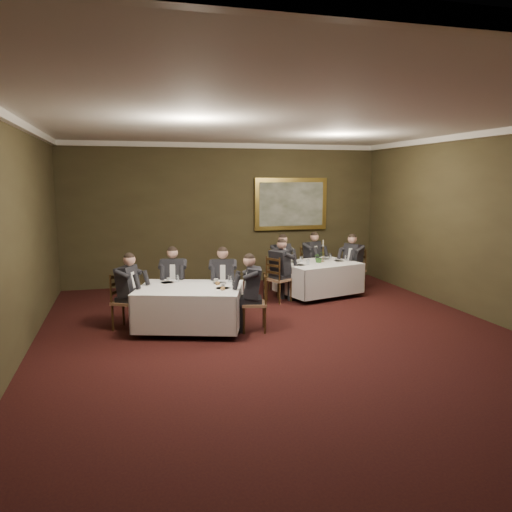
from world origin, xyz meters
name	(u,v)px	position (x,y,z in m)	size (l,w,h in m)	color
ground	(288,343)	(0.00, 0.00, 0.00)	(10.00, 10.00, 0.00)	black
ceiling	(290,120)	(0.00, 0.00, 3.50)	(8.00, 10.00, 0.10)	silver
back_wall	(226,214)	(0.00, 5.00, 1.75)	(8.00, 0.10, 3.50)	#362E1B
left_wall	(9,244)	(-4.00, 0.00, 1.75)	(0.10, 10.00, 3.50)	#362E1B
right_wall	(504,229)	(4.00, 0.00, 1.75)	(0.10, 10.00, 3.50)	#362E1B
crown_molding	(290,124)	(0.00, 0.00, 3.44)	(8.00, 10.00, 0.12)	white
table_main	(318,276)	(1.71, 3.00, 0.45)	(1.97, 1.69, 0.67)	black
table_second	(190,305)	(-1.43, 1.15, 0.45)	(2.11, 1.84, 0.67)	black
chair_main_backleft	(280,279)	(1.04, 3.71, 0.28)	(0.54, 0.53, 1.00)	#896446
diner_main_backleft	(281,270)	(1.05, 3.70, 0.51)	(0.52, 0.58, 1.35)	black
chair_main_backright	(311,275)	(1.91, 3.95, 0.28)	(0.59, 0.58, 1.00)	#896446
diner_main_backright	(311,266)	(1.91, 3.94, 0.51)	(0.58, 0.61, 1.35)	black
chair_main_endleft	(279,289)	(0.69, 2.71, 0.28)	(0.58, 0.59, 1.00)	#896446
diner_main_endleft	(279,278)	(0.70, 2.71, 0.51)	(0.61, 0.58, 1.35)	black
chair_main_endright	(354,279)	(2.73, 3.29, 0.28)	(0.57, 0.58, 1.00)	#896446
diner_main_endright	(354,269)	(2.72, 3.28, 0.51)	(0.60, 0.56, 1.35)	black
chair_sec_backleft	(174,301)	(-1.61, 2.17, 0.28)	(0.51, 0.49, 1.00)	#896446
diner_sec_backleft	(174,290)	(-1.61, 2.16, 0.51)	(0.48, 0.55, 1.35)	black
chair_sec_backright	(223,302)	(-0.69, 1.88, 0.28)	(0.52, 0.51, 1.00)	#896446
diner_sec_backright	(223,290)	(-0.69, 1.87, 0.51)	(0.50, 0.56, 1.35)	black
chair_sec_endright	(255,315)	(-0.35, 0.81, 0.28)	(0.50, 0.52, 1.00)	#896446
diner_sec_endright	(254,302)	(-0.36, 0.81, 0.51)	(0.55, 0.49, 1.35)	black
chair_sec_endleft	(127,313)	(-2.50, 1.49, 0.28)	(0.58, 0.59, 1.00)	#896446
diner_sec_endleft	(127,300)	(-2.49, 1.49, 0.51)	(0.61, 0.58, 1.35)	black
centerpiece	(319,257)	(1.72, 3.00, 0.90)	(0.24, 0.21, 0.27)	#2D5926
candlestick	(323,253)	(1.86, 3.09, 0.95)	(0.08, 0.08, 0.51)	#A88433
place_setting_table_main	(295,260)	(1.23, 3.24, 0.80)	(0.33, 0.31, 0.14)	white
place_setting_table_second	(170,280)	(-1.72, 1.68, 0.80)	(0.33, 0.31, 0.14)	white
painting	(291,204)	(1.71, 4.94, 1.99)	(1.93, 0.09, 1.34)	gold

